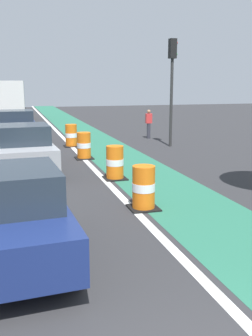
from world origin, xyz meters
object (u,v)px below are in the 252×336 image
(parked_sedan_nearest, at_px, (9,215))
(parked_sedan_third, at_px, (17,127))
(traffic_barrel_front, at_px, (144,188))
(delivery_truck_down_block, at_px, (10,98))
(traffic_barrel_mid, at_px, (115,163))
(traffic_light_corner, at_px, (172,74))
(parked_sedan_second, at_px, (24,149))
(pedestrian_crossing, at_px, (149,123))
(traffic_barrel_far, at_px, (71,136))
(traffic_barrel_back, at_px, (84,146))

(parked_sedan_nearest, xyz_separation_m, parked_sedan_third, (0.40, 14.35, 0.00))
(parked_sedan_nearest, xyz_separation_m, traffic_barrel_front, (3.17, 2.08, -0.30))
(parked_sedan_third, relative_size, traffic_barrel_front, 3.78)
(traffic_barrel_front, distance_m, delivery_truck_down_block, 24.52)
(traffic_barrel_mid, relative_size, traffic_light_corner, 0.21)
(parked_sedan_second, height_order, pedestrian_crossing, parked_sedan_second)
(traffic_barrel_mid, xyz_separation_m, delivery_truck_down_block, (-3.17, 21.10, 1.31))
(parked_sedan_nearest, xyz_separation_m, traffic_barrel_far, (2.91, 12.31, -0.30))
(traffic_barrel_back, height_order, traffic_barrel_far, same)
(traffic_barrel_front, distance_m, traffic_barrel_mid, 3.19)
(parked_sedan_second, xyz_separation_m, traffic_barrel_far, (2.42, 5.31, -0.30))
(traffic_barrel_back, bearing_deg, traffic_barrel_far, 90.50)
(parked_sedan_second, bearing_deg, traffic_barrel_back, 39.26)
(parked_sedan_second, bearing_deg, traffic_light_corner, 29.18)
(traffic_barrel_mid, relative_size, delivery_truck_down_block, 0.14)
(parked_sedan_second, height_order, delivery_truck_down_block, delivery_truck_down_block)
(parked_sedan_second, relative_size, traffic_light_corner, 0.82)
(traffic_barrel_back, bearing_deg, parked_sedan_second, -140.74)
(traffic_light_corner, bearing_deg, parked_sedan_third, 154.91)
(parked_sedan_second, distance_m, parked_sedan_third, 7.35)
(parked_sedan_second, xyz_separation_m, pedestrian_crossing, (7.02, 6.91, 0.03))
(parked_sedan_nearest, height_order, delivery_truck_down_block, delivery_truck_down_block)
(parked_sedan_nearest, xyz_separation_m, traffic_barrel_back, (2.93, 9.00, -0.30))
(parked_sedan_third, height_order, pedestrian_crossing, parked_sedan_third)
(traffic_barrel_back, bearing_deg, traffic_barrel_front, -88.09)
(traffic_barrel_front, bearing_deg, traffic_barrel_back, 91.91)
(traffic_light_corner, height_order, pedestrian_crossing, traffic_light_corner)
(parked_sedan_third, xyz_separation_m, delivery_truck_down_block, (-0.31, 12.02, 1.01))
(traffic_barrel_back, bearing_deg, traffic_light_corner, 22.93)
(delivery_truck_down_block, height_order, pedestrian_crossing, delivery_truck_down_block)
(delivery_truck_down_block, distance_m, pedestrian_crossing, 14.53)
(traffic_barrel_back, relative_size, pedestrian_crossing, 0.68)
(traffic_barrel_front, distance_m, traffic_light_corner, 10.38)
(traffic_barrel_back, height_order, traffic_light_corner, traffic_light_corner)
(parked_sedan_third, xyz_separation_m, traffic_barrel_back, (2.53, -5.35, -0.30))
(traffic_barrel_mid, bearing_deg, traffic_barrel_back, 95.15)
(traffic_barrel_front, distance_m, traffic_barrel_far, 10.23)
(pedestrian_crossing, bearing_deg, traffic_light_corner, -88.02)
(delivery_truck_down_block, bearing_deg, traffic_barrel_front, -82.80)
(traffic_barrel_far, xyz_separation_m, delivery_truck_down_block, (-2.81, 14.06, 1.31))
(traffic_barrel_mid, relative_size, traffic_barrel_far, 1.00)
(parked_sedan_third, height_order, delivery_truck_down_block, delivery_truck_down_block)
(parked_sedan_third, distance_m, traffic_barrel_far, 3.25)
(traffic_barrel_far, distance_m, pedestrian_crossing, 4.89)
(parked_sedan_nearest, distance_m, parked_sedan_second, 7.02)
(traffic_barrel_front, bearing_deg, delivery_truck_down_block, 97.20)
(traffic_barrel_front, relative_size, delivery_truck_down_block, 0.14)
(parked_sedan_nearest, distance_m, traffic_barrel_back, 9.47)
(parked_sedan_nearest, relative_size, traffic_barrel_mid, 3.84)
(traffic_barrel_mid, bearing_deg, traffic_barrel_front, -91.90)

